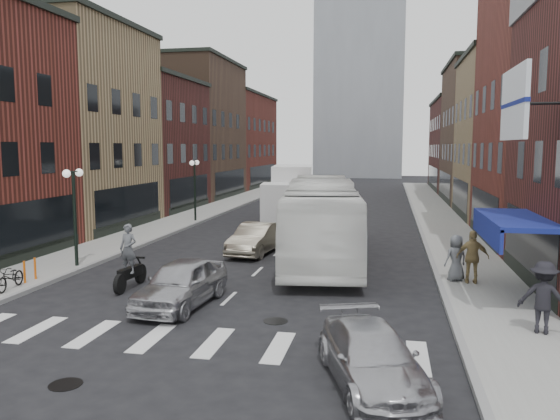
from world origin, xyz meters
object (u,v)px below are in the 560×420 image
object	(u,v)px
ped_right_a	(543,297)
billboard_sign	(517,106)
sedan_left_near	(181,283)
sedan_left_far	(256,239)
transit_bus	(321,219)
bike_rack	(30,270)
ped_right_b	(473,257)
streetlamp_near	(74,199)
motorcycle_rider	(129,259)
parked_bicycle	(11,277)
curb_car	(372,358)
box_truck	(290,194)
streetlamp_far	(195,179)
ped_right_c	(456,258)

from	to	relation	value
ped_right_a	billboard_sign	bearing A→B (deg)	-53.20
sedan_left_near	sedan_left_far	bearing A→B (deg)	92.99
transit_bus	ped_right_a	world-z (taller)	transit_bus
billboard_sign	sedan_left_far	distance (m)	13.65
sedan_left_far	transit_bus	bearing A→B (deg)	-3.27
bike_rack	ped_right_b	distance (m)	15.97
streetlamp_near	ped_right_a	world-z (taller)	streetlamp_near
sedan_left_far	motorcycle_rider	bearing A→B (deg)	-105.90
streetlamp_near	motorcycle_rider	xyz separation A→B (m)	(3.60, -2.48, -1.83)
billboard_sign	ped_right_a	world-z (taller)	billboard_sign
parked_bicycle	sedan_left_far	bearing A→B (deg)	43.57
transit_bus	ped_right_b	size ratio (longest dim) A/B	6.79
curb_car	streetlamp_near	bearing A→B (deg)	125.98
bike_rack	motorcycle_rider	world-z (taller)	motorcycle_rider
ped_right_a	parked_bicycle	bearing A→B (deg)	12.50
box_truck	transit_bus	xyz separation A→B (m)	(3.66, -12.27, -0.02)
bike_rack	box_truck	size ratio (longest dim) A/B	0.09
ped_right_a	ped_right_b	size ratio (longest dim) A/B	1.00
ped_right_a	sedan_left_near	bearing A→B (deg)	11.42
streetlamp_near	curb_car	bearing A→B (deg)	-35.55
transit_bus	bike_rack	bearing A→B (deg)	-152.37
bike_rack	curb_car	size ratio (longest dim) A/B	0.19
motorcycle_rider	streetlamp_near	bearing A→B (deg)	151.76
streetlamp_far	sedan_left_far	bearing A→B (deg)	-55.61
sedan_left_near	curb_car	distance (m)	7.68
ped_right_b	box_truck	bearing A→B (deg)	-56.46
motorcycle_rider	ped_right_b	distance (m)	12.19
sedan_left_far	curb_car	distance (m)	14.57
motorcycle_rider	transit_bus	xyz separation A→B (m)	(5.97, 6.57, 0.71)
parked_bicycle	ped_right_c	xyz separation A→B (m)	(15.07, 4.28, 0.42)
billboard_sign	bike_rack	size ratio (longest dim) A/B	4.62
ped_right_c	bike_rack	bearing A→B (deg)	-13.74
billboard_sign	sedan_left_near	size ratio (longest dim) A/B	0.85
streetlamp_far	ped_right_a	xyz separation A→B (m)	(16.54, -18.99, -1.81)
streetlamp_far	motorcycle_rider	size ratio (longest dim) A/B	1.77
box_truck	ped_right_c	bearing A→B (deg)	-68.25
ped_right_a	curb_car	bearing A→B (deg)	57.79
streetlamp_far	sedan_left_far	size ratio (longest dim) A/B	0.95
billboard_sign	bike_rack	bearing A→B (deg)	177.17
sedan_left_near	parked_bicycle	xyz separation A→B (m)	(-6.26, 0.23, -0.17)
ped_right_c	ped_right_a	bearing A→B (deg)	80.74
bike_rack	transit_bus	xyz separation A→B (m)	(9.77, 6.79, 1.25)
sedan_left_near	ped_right_a	bearing A→B (deg)	-0.22
streetlamp_near	transit_bus	size ratio (longest dim) A/B	0.32
streetlamp_far	parked_bicycle	world-z (taller)	streetlamp_far
bike_rack	box_truck	distance (m)	20.06
motorcycle_rider	ped_right_c	world-z (taller)	motorcycle_rider
billboard_sign	ped_right_a	xyz separation A→B (m)	(0.55, -1.49, -5.03)
sedan_left_far	billboard_sign	bearing A→B (deg)	-34.35
ped_right_a	ped_right_b	distance (m)	5.23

